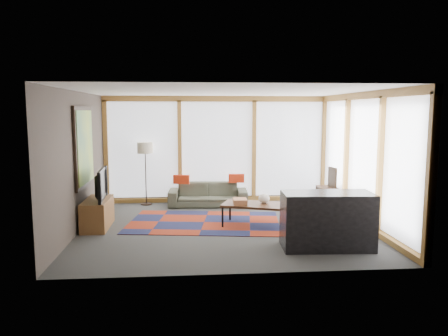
{
  "coord_description": "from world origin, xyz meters",
  "views": [
    {
      "loc": [
        -0.72,
        -8.25,
        2.23
      ],
      "look_at": [
        0.0,
        0.4,
        1.1
      ],
      "focal_mm": 35.0,
      "sensor_mm": 36.0,
      "label": 1
    }
  ],
  "objects": [
    {
      "name": "bowl_a",
      "position": [
        2.42,
        -0.08,
        0.58
      ],
      "size": [
        0.25,
        0.25,
        0.11
      ],
      "primitive_type": "ellipsoid",
      "rotation": [
        0.0,
        0.0,
        0.23
      ],
      "color": "black",
      "rests_on": "bookshelf"
    },
    {
      "name": "bookshelf",
      "position": [
        2.43,
        0.5,
        0.26
      ],
      "size": [
        0.38,
        2.12,
        0.53
      ],
      "primitive_type": null,
      "color": "#331E12",
      "rests_on": "ground"
    },
    {
      "name": "vase",
      "position": [
        0.76,
        0.05,
        0.54
      ],
      "size": [
        0.22,
        0.22,
        0.19
      ],
      "primitive_type": "ellipsoid",
      "rotation": [
        0.0,
        0.0,
        -0.01
      ],
      "color": "silver",
      "rests_on": "coffee_table"
    },
    {
      "name": "book_stack",
      "position": [
        0.28,
        -0.01,
        0.49
      ],
      "size": [
        0.27,
        0.33,
        0.11
      ],
      "primitive_type": "cube",
      "rotation": [
        0.0,
        0.0,
        -0.02
      ],
      "color": "#9A5933",
      "rests_on": "coffee_table"
    },
    {
      "name": "pillow_left",
      "position": [
        -0.88,
        1.92,
        0.65
      ],
      "size": [
        0.39,
        0.18,
        0.21
      ],
      "primitive_type": "cube",
      "rotation": [
        0.0,
        0.0,
        -0.19
      ],
      "color": "#B12A10",
      "rests_on": "sofa"
    },
    {
      "name": "bar_counter",
      "position": [
        1.53,
        -1.47,
        0.46
      ],
      "size": [
        1.5,
        0.77,
        0.92
      ],
      "primitive_type": "cube",
      "rotation": [
        0.0,
        0.0,
        -0.06
      ],
      "color": "black",
      "rests_on": "ground"
    },
    {
      "name": "bowl_b",
      "position": [
        2.46,
        0.34,
        0.57
      ],
      "size": [
        0.17,
        0.17,
        0.08
      ],
      "primitive_type": "ellipsoid",
      "rotation": [
        0.0,
        0.0,
        0.14
      ],
      "color": "black",
      "rests_on": "bookshelf"
    },
    {
      "name": "ground",
      "position": [
        0.0,
        0.0,
        0.0
      ],
      "size": [
        5.5,
        5.5,
        0.0
      ],
      "primitive_type": "plane",
      "color": "#302F2D",
      "rests_on": "ground"
    },
    {
      "name": "television",
      "position": [
        -2.46,
        0.13,
        0.85
      ],
      "size": [
        0.2,
        1.04,
        0.59
      ],
      "primitive_type": "imported",
      "rotation": [
        0.0,
        0.0,
        1.63
      ],
      "color": "black",
      "rests_on": "tv_console"
    },
    {
      "name": "tv_console",
      "position": [
        -2.47,
        0.15,
        0.27
      ],
      "size": [
        0.46,
        1.1,
        0.55
      ],
      "primitive_type": "cube",
      "color": "brown",
      "rests_on": "ground"
    },
    {
      "name": "room_envelope",
      "position": [
        0.49,
        0.56,
        1.54
      ],
      "size": [
        5.52,
        5.02,
        2.62
      ],
      "color": "#3E372F",
      "rests_on": "ground"
    },
    {
      "name": "sofa",
      "position": [
        -0.25,
        1.95,
        0.27
      ],
      "size": [
        1.89,
        0.83,
        0.54
      ],
      "primitive_type": "imported",
      "rotation": [
        0.0,
        0.0,
        -0.06
      ],
      "color": "#333528",
      "rests_on": "ground"
    },
    {
      "name": "pillow_right",
      "position": [
        0.43,
        1.97,
        0.64
      ],
      "size": [
        0.38,
        0.14,
        0.21
      ],
      "primitive_type": "cube",
      "rotation": [
        0.0,
        0.0,
        -0.06
      ],
      "color": "#B12A10",
      "rests_on": "sofa"
    },
    {
      "name": "rug",
      "position": [
        -0.41,
        0.34,
        0.01
      ],
      "size": [
        3.23,
        2.31,
        0.01
      ],
      "primitive_type": "cube",
      "rotation": [
        0.0,
        0.0,
        -0.14
      ],
      "color": "maroon",
      "rests_on": "ground"
    },
    {
      "name": "coffee_table",
      "position": [
        0.62,
        0.0,
        0.22
      ],
      "size": [
        1.47,
        1.07,
        0.44
      ],
      "primitive_type": null,
      "rotation": [
        0.0,
        0.0,
        -0.35
      ],
      "color": "#331E12",
      "rests_on": "ground"
    },
    {
      "name": "shelf_picture",
      "position": [
        2.52,
        1.22,
        0.76
      ],
      "size": [
        0.1,
        0.35,
        0.45
      ],
      "primitive_type": "cube",
      "rotation": [
        0.0,
        0.0,
        0.16
      ],
      "color": "black",
      "rests_on": "bookshelf"
    },
    {
      "name": "floor_lamp",
      "position": [
        -1.73,
        2.19,
        0.75
      ],
      "size": [
        0.38,
        0.38,
        1.5
      ],
      "primitive_type": null,
      "color": "black",
      "rests_on": "ground"
    }
  ]
}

